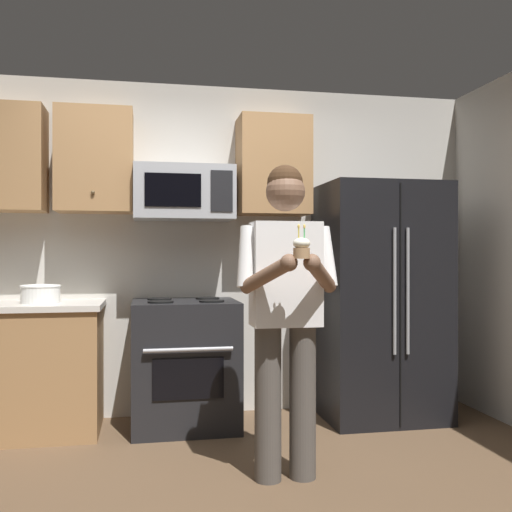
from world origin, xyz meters
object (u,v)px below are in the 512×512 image
(oven_range, at_px, (185,363))
(cupcake, at_px, (302,248))
(person, at_px, (286,302))
(refrigerator, at_px, (380,301))
(bowl_large_white, at_px, (41,294))
(microwave, at_px, (184,193))

(oven_range, xyz_separation_m, cupcake, (0.49, -1.44, 0.83))
(person, distance_m, cupcake, 0.44)
(refrigerator, relative_size, cupcake, 10.35)
(oven_range, height_order, bowl_large_white, bowl_large_white)
(oven_range, xyz_separation_m, microwave, (0.00, 0.12, 1.26))
(refrigerator, xyz_separation_m, person, (-1.01, -1.07, 0.10))
(microwave, xyz_separation_m, person, (0.49, -1.23, -0.72))
(bowl_large_white, distance_m, cupcake, 2.09)
(refrigerator, height_order, cupcake, refrigerator)
(refrigerator, distance_m, person, 1.48)
(refrigerator, xyz_separation_m, cupcake, (-1.01, -1.40, 0.39))
(oven_range, relative_size, person, 0.53)
(refrigerator, bearing_deg, bowl_large_white, 179.30)
(oven_range, relative_size, refrigerator, 0.52)
(oven_range, relative_size, microwave, 1.26)
(microwave, xyz_separation_m, cupcake, (0.49, -1.56, -0.43))
(microwave, height_order, bowl_large_white, microwave)
(oven_range, bearing_deg, microwave, 89.98)
(oven_range, bearing_deg, cupcake, -71.39)
(bowl_large_white, height_order, person, person)
(cupcake, bearing_deg, bowl_large_white, 136.08)
(microwave, relative_size, bowl_large_white, 2.71)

